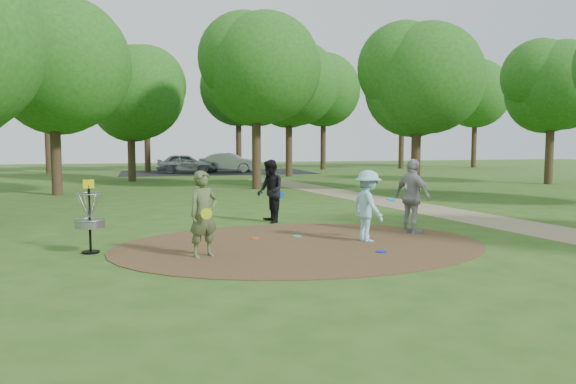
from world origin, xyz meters
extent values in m
plane|color=#2D5119|center=(0.00, 0.00, 0.00)|extent=(100.00, 100.00, 0.00)
cylinder|color=#47301C|center=(0.00, 0.00, 0.01)|extent=(8.40, 8.40, 0.02)
cube|color=#8C7A5B|center=(6.50, 2.00, 0.01)|extent=(7.55, 39.89, 0.01)
cube|color=black|center=(2.00, 30.00, 0.00)|extent=(14.00, 8.00, 0.01)
imported|color=#4E5E36|center=(-2.25, -0.75, 0.87)|extent=(0.76, 0.65, 1.75)
cylinder|color=#C7E819|center=(-2.22, -1.03, 0.92)|extent=(0.22, 0.11, 0.22)
imported|color=#95CDDE|center=(1.63, 0.11, 0.83)|extent=(0.78, 1.16, 1.66)
cylinder|color=#0C90D9|center=(2.19, 0.05, 0.97)|extent=(0.30, 0.30, 0.08)
imported|color=black|center=(0.12, 3.67, 0.91)|extent=(0.76, 0.93, 1.81)
cylinder|color=blue|center=(0.40, 3.62, 0.80)|extent=(0.23, 0.11, 0.22)
imported|color=#9A9A9D|center=(3.13, 0.83, 0.95)|extent=(0.82, 1.20, 1.90)
cylinder|color=white|center=(3.03, 0.81, 1.21)|extent=(0.23, 0.12, 0.22)
cylinder|color=#18C7AC|center=(0.19, 1.08, 0.03)|extent=(0.22, 0.22, 0.02)
cylinder|color=#0C1DD9|center=(1.38, -1.23, 0.03)|extent=(0.22, 0.22, 0.02)
cylinder|color=#DA4715|center=(-0.86, 1.03, 0.03)|extent=(0.22, 0.22, 0.02)
imported|color=#9EA2A5|center=(-0.34, 29.83, 0.71)|extent=(4.26, 1.98, 1.41)
imported|color=#B8BDC1|center=(2.97, 30.24, 0.72)|extent=(4.63, 3.04, 1.44)
cylinder|color=black|center=(-4.50, 0.30, 0.68)|extent=(0.05, 0.05, 1.35)
cylinder|color=black|center=(-4.50, 0.30, 0.02)|extent=(0.36, 0.36, 0.04)
cylinder|color=gray|center=(-4.50, 0.30, 0.62)|extent=(0.60, 0.60, 0.16)
torus|color=gray|center=(-4.50, 0.30, 0.70)|extent=(0.63, 0.63, 0.03)
torus|color=gray|center=(-4.50, 0.30, 1.25)|extent=(0.58, 0.58, 0.02)
cube|color=yellow|center=(-4.50, 0.30, 1.45)|extent=(0.22, 0.02, 0.18)
cylinder|color=#332316|center=(-7.00, 14.00, 1.90)|extent=(0.44, 0.44, 3.80)
sphere|color=#205115|center=(-7.00, 14.00, 5.37)|extent=(5.72, 5.72, 5.72)
cylinder|color=#332316|center=(2.00, 15.00, 2.09)|extent=(0.44, 0.44, 4.18)
sphere|color=#205115|center=(2.00, 15.00, 5.64)|extent=(5.32, 5.32, 5.32)
cylinder|color=#332316|center=(9.00, 12.00, 1.80)|extent=(0.44, 0.44, 3.61)
sphere|color=#205115|center=(9.00, 12.00, 5.02)|extent=(5.12, 5.12, 5.12)
cylinder|color=#332316|center=(-4.00, 22.00, 1.71)|extent=(0.44, 0.44, 3.42)
sphere|color=#205115|center=(-4.00, 22.00, 4.90)|extent=(5.38, 5.38, 5.38)
cylinder|color=#332316|center=(6.00, 24.00, 2.19)|extent=(0.44, 0.44, 4.37)
sphere|color=#205115|center=(6.00, 24.00, 5.90)|extent=(5.55, 5.55, 5.55)
cylinder|color=#332316|center=(18.00, 14.00, 1.90)|extent=(0.44, 0.44, 3.80)
sphere|color=#205115|center=(18.00, 14.00, 5.11)|extent=(4.78, 4.78, 4.78)
camera|label=1|loc=(-3.42, -11.93, 2.33)|focal=35.00mm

